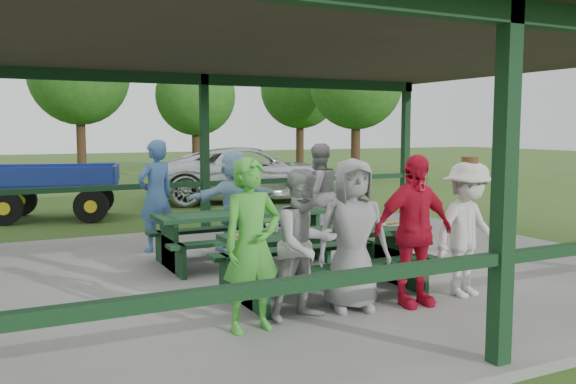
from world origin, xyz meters
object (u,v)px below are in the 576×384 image
contestant_white_fedora (468,229)px  spectator_blue (156,196)px  contestant_green (252,245)px  spectator_lblue (235,200)px  contestant_grey_mid (353,235)px  farm_trailer (54,191)px  picnic_table_near (322,254)px  pickup_truck (252,174)px  contestant_grey_left (305,245)px  spectator_grey (318,193)px  picnic_table_far (242,230)px  contestant_red (414,230)px

contestant_white_fedora → spectator_blue: size_ratio=0.92×
contestant_green → spectator_lblue: contestant_green is taller
contestant_grey_mid → farm_trailer: contestant_grey_mid is taller
picnic_table_near → contestant_white_fedora: bearing=-31.5°
picnic_table_near → contestant_white_fedora: (1.45, -0.89, 0.33)m
picnic_table_near → contestant_grey_mid: (-0.05, -0.76, 0.36)m
contestant_green → pickup_truck: size_ratio=0.31×
contestant_grey_left → spectator_lblue: size_ratio=0.96×
contestant_green → spectator_grey: 4.67m
spectator_lblue → pickup_truck: 7.56m
contestant_grey_mid → contestant_white_fedora: 1.52m
pickup_truck → spectator_grey: bearing=-179.2°
picnic_table_far → contestant_green: bearing=-110.4°
contestant_grey_mid → spectator_lblue: size_ratio=1.02×
spectator_blue → pickup_truck: 7.74m
contestant_grey_left → pickup_truck: bearing=63.1°
contestant_grey_left → pickup_truck: (3.91, 10.52, -0.11)m
contestant_grey_mid → spectator_blue: (-1.10, 4.10, 0.07)m
spectator_blue → contestant_grey_mid: bearing=83.2°
picnic_table_far → contestant_grey_left: size_ratio=1.62×
picnic_table_near → farm_trailer: 8.74m
contestant_grey_left → picnic_table_far: bearing=74.4°
contestant_red → spectator_lblue: 3.83m
contestant_green → spectator_lblue: bearing=65.9°
contestant_green → contestant_red: size_ratio=1.00×
contestant_grey_mid → contestant_grey_left: bearing=-159.1°
picnic_table_near → contestant_green: (-1.30, -0.91, 0.38)m
contestant_white_fedora → contestant_green: bearing=172.7°
contestant_grey_left → contestant_white_fedora: contestant_white_fedora is taller
contestant_red → spectator_blue: size_ratio=0.94×
spectator_lblue → spectator_grey: spectator_grey is taller
contestant_red → pickup_truck: contestant_red is taller
contestant_grey_mid → pickup_truck: size_ratio=0.30×
spectator_lblue → contestant_green: bearing=66.3°
contestant_grey_left → contestant_grey_mid: size_ratio=0.94×
farm_trailer → picnic_table_near: bearing=-60.4°
contestant_red → spectator_grey: (0.87, 3.72, 0.01)m
contestant_grey_left → contestant_red: 1.33m
picnic_table_near → contestant_grey_mid: size_ratio=1.46×
contestant_grey_left → contestant_grey_mid: (0.62, 0.06, 0.05)m
contestant_grey_mid → picnic_table_near: bearing=101.3°
picnic_table_far → farm_trailer: farm_trailer is taller
picnic_table_far → spectator_grey: size_ratio=1.48×
spectator_grey → contestant_grey_left: bearing=53.2°
contestant_green → contestant_red: bearing=-4.9°
contestant_green → contestant_white_fedora: (2.76, 0.02, -0.05)m
contestant_green → contestant_grey_mid: size_ratio=1.02×
contestant_grey_left → spectator_blue: spectator_blue is taller
picnic_table_near → contestant_grey_mid: 0.84m
picnic_table_far → contestant_white_fedora: contestant_white_fedora is taller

